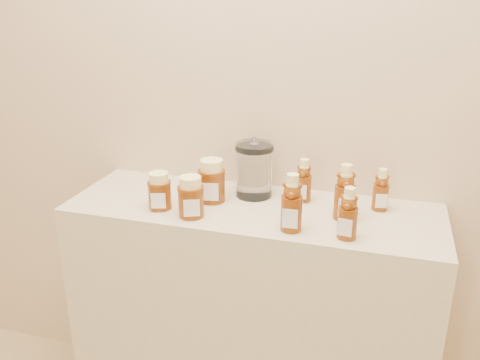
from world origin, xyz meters
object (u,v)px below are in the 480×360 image
(glass_canister, at_px, (254,168))
(display_table, at_px, (251,323))
(honey_jar_left, at_px, (159,191))
(bear_bottle_back_left, at_px, (304,178))
(bear_bottle_front_left, at_px, (292,199))

(glass_canister, bearing_deg, display_table, -78.03)
(display_table, distance_m, honey_jar_left, 0.59)
(bear_bottle_back_left, distance_m, honey_jar_left, 0.47)
(bear_bottle_front_left, bearing_deg, glass_canister, 123.81)
(bear_bottle_back_left, relative_size, honey_jar_left, 1.35)
(display_table, height_order, glass_canister, glass_canister)
(display_table, bearing_deg, glass_canister, 101.97)
(bear_bottle_back_left, bearing_deg, bear_bottle_front_left, -82.38)
(bear_bottle_back_left, xyz_separation_m, glass_canister, (-0.17, -0.00, 0.02))
(bear_bottle_front_left, bearing_deg, bear_bottle_back_left, 87.23)
(honey_jar_left, bearing_deg, display_table, 0.84)
(bear_bottle_back_left, xyz_separation_m, bear_bottle_front_left, (0.00, -0.23, 0.02))
(honey_jar_left, bearing_deg, bear_bottle_back_left, 6.75)
(bear_bottle_front_left, relative_size, glass_canister, 0.98)
(bear_bottle_front_left, height_order, glass_canister, glass_canister)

